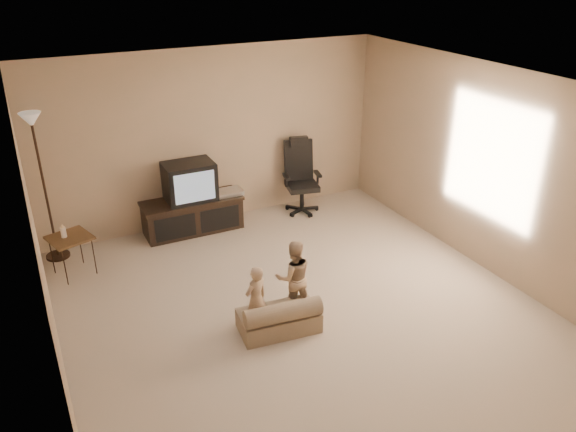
{
  "coord_description": "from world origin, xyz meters",
  "views": [
    {
      "loc": [
        -2.47,
        -4.54,
        3.65
      ],
      "look_at": [
        0.1,
        0.6,
        0.91
      ],
      "focal_mm": 35.0,
      "sensor_mm": 36.0,
      "label": 1
    }
  ],
  "objects_px": {
    "side_table": "(69,238)",
    "child_sofa": "(280,318)",
    "tv_stand": "(192,203)",
    "toddler_right": "(294,277)",
    "floor_lamp": "(38,155)",
    "office_chair": "(301,186)",
    "toddler_left": "(256,299)"
  },
  "relations": [
    {
      "from": "side_table",
      "to": "child_sofa",
      "type": "height_order",
      "value": "side_table"
    },
    {
      "from": "tv_stand",
      "to": "toddler_right",
      "type": "relative_size",
      "value": 1.66
    },
    {
      "from": "toddler_right",
      "to": "floor_lamp",
      "type": "bearing_deg",
      "value": -35.47
    },
    {
      "from": "office_chair",
      "to": "floor_lamp",
      "type": "relative_size",
      "value": 0.59
    },
    {
      "from": "floor_lamp",
      "to": "toddler_right",
      "type": "height_order",
      "value": "floor_lamp"
    },
    {
      "from": "office_chair",
      "to": "floor_lamp",
      "type": "distance_m",
      "value": 3.67
    },
    {
      "from": "tv_stand",
      "to": "toddler_left",
      "type": "distance_m",
      "value": 2.55
    },
    {
      "from": "tv_stand",
      "to": "floor_lamp",
      "type": "distance_m",
      "value": 2.09
    },
    {
      "from": "tv_stand",
      "to": "toddler_right",
      "type": "height_order",
      "value": "tv_stand"
    },
    {
      "from": "side_table",
      "to": "toddler_left",
      "type": "bearing_deg",
      "value": -52.92
    },
    {
      "from": "office_chair",
      "to": "child_sofa",
      "type": "xyz_separation_m",
      "value": [
        -1.61,
        -2.6,
        -0.24
      ]
    },
    {
      "from": "side_table",
      "to": "tv_stand",
      "type": "bearing_deg",
      "value": 15.88
    },
    {
      "from": "tv_stand",
      "to": "side_table",
      "type": "bearing_deg",
      "value": -163.58
    },
    {
      "from": "tv_stand",
      "to": "toddler_right",
      "type": "distance_m",
      "value": 2.42
    },
    {
      "from": "tv_stand",
      "to": "office_chair",
      "type": "height_order",
      "value": "office_chair"
    },
    {
      "from": "side_table",
      "to": "child_sofa",
      "type": "xyz_separation_m",
      "value": [
        1.77,
        -2.19,
        -0.33
      ]
    },
    {
      "from": "tv_stand",
      "to": "side_table",
      "type": "height_order",
      "value": "tv_stand"
    },
    {
      "from": "floor_lamp",
      "to": "child_sofa",
      "type": "height_order",
      "value": "floor_lamp"
    },
    {
      "from": "toddler_left",
      "to": "floor_lamp",
      "type": "bearing_deg",
      "value": -75.75
    },
    {
      "from": "floor_lamp",
      "to": "child_sofa",
      "type": "relative_size",
      "value": 2.21
    },
    {
      "from": "floor_lamp",
      "to": "office_chair",
      "type": "bearing_deg",
      "value": -2.1
    },
    {
      "from": "office_chair",
      "to": "toddler_right",
      "type": "relative_size",
      "value": 1.32
    },
    {
      "from": "side_table",
      "to": "toddler_left",
      "type": "xyz_separation_m",
      "value": [
        1.56,
        -2.06,
        -0.11
      ]
    },
    {
      "from": "office_chair",
      "to": "toddler_left",
      "type": "bearing_deg",
      "value": -113.71
    },
    {
      "from": "tv_stand",
      "to": "toddler_right",
      "type": "xyz_separation_m",
      "value": [
        0.38,
        -2.39,
        0.01
      ]
    },
    {
      "from": "side_table",
      "to": "toddler_left",
      "type": "relative_size",
      "value": 0.9
    },
    {
      "from": "office_chair",
      "to": "child_sofa",
      "type": "relative_size",
      "value": 1.29
    },
    {
      "from": "floor_lamp",
      "to": "side_table",
      "type": "bearing_deg",
      "value": -75.0
    },
    {
      "from": "child_sofa",
      "to": "office_chair",
      "type": "bearing_deg",
      "value": 64.76
    },
    {
      "from": "child_sofa",
      "to": "toddler_right",
      "type": "xyz_separation_m",
      "value": [
        0.3,
        0.28,
        0.27
      ]
    },
    {
      "from": "toddler_left",
      "to": "side_table",
      "type": "bearing_deg",
      "value": -71.87
    },
    {
      "from": "side_table",
      "to": "floor_lamp",
      "type": "distance_m",
      "value": 1.07
    }
  ]
}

